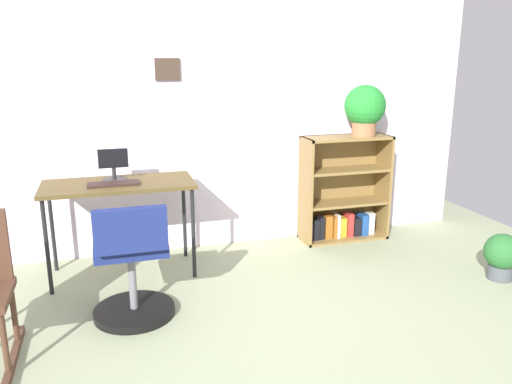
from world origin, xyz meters
name	(u,v)px	position (x,y,z in m)	size (l,w,h in m)	color
wall_back	(186,112)	(0.00, 2.15, 1.18)	(5.20, 0.12, 2.37)	silver
desk	(119,191)	(-0.60, 1.68, 0.67)	(1.10, 0.52, 0.73)	brown
monitor	(114,167)	(-0.62, 1.74, 0.84)	(0.22, 0.19, 0.24)	#262628
keyboard	(114,184)	(-0.63, 1.61, 0.74)	(0.37, 0.14, 0.02)	#2F201B
office_chair	(132,267)	(-0.57, 0.93, 0.36)	(0.52, 0.55, 0.80)	black
bookshelf_low	(342,194)	(1.38, 1.96, 0.41)	(0.79, 0.30, 0.95)	olive
potted_plant_on_shelf	(365,108)	(1.53, 1.90, 1.20)	(0.36, 0.36, 0.45)	#9E6642
potted_plant_floor	(502,255)	(2.13, 0.76, 0.19)	(0.27, 0.27, 0.35)	#474C51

